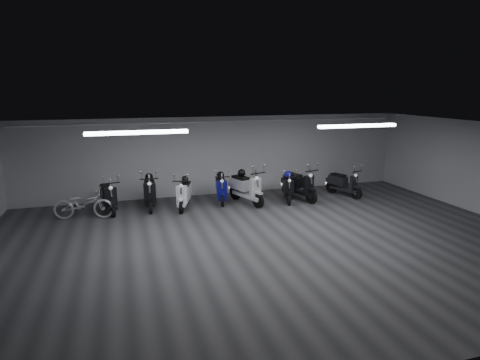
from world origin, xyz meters
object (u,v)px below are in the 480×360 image
object	(u,v)px
scooter_6	(246,183)
scooter_7	(288,184)
helmet_2	(288,175)
scooter_2	(184,189)
bicycle	(83,201)
helmet_4	(221,175)
scooter_8	(299,180)
helmet_1	(242,173)
helmet_0	(185,179)
scooter_9	(344,179)
scooter_4	(221,184)
helmet_3	(149,177)
scooter_0	(108,192)
scooter_1	(150,188)

from	to	relation	value
scooter_6	scooter_7	world-z (taller)	scooter_6
helmet_2	scooter_2	bearing A→B (deg)	-179.23
bicycle	helmet_4	world-z (taller)	bicycle
scooter_8	helmet_1	world-z (taller)	scooter_8
scooter_7	helmet_0	xyz separation A→B (m)	(-3.46, 0.39, 0.30)
scooter_8	scooter_9	xyz separation A→B (m)	(1.72, -0.04, -0.08)
scooter_7	scooter_8	xyz separation A→B (m)	(0.45, 0.06, 0.09)
helmet_4	scooter_2	bearing A→B (deg)	-156.73
scooter_4	helmet_3	world-z (taller)	scooter_4
scooter_9	helmet_0	xyz separation A→B (m)	(-5.62, 0.36, 0.29)
scooter_0	helmet_1	distance (m)	4.30
scooter_6	helmet_2	distance (m)	1.54
scooter_9	bicycle	xyz separation A→B (m)	(-8.70, -0.05, -0.06)
bicycle	helmet_3	world-z (taller)	bicycle
scooter_2	helmet_4	xyz separation A→B (m)	(1.35, 0.58, 0.26)
scooter_0	helmet_1	bearing A→B (deg)	-12.39
scooter_4	scooter_8	xyz separation A→B (m)	(2.66, -0.45, 0.08)
scooter_9	helmet_4	world-z (taller)	scooter_9
scooter_9	scooter_1	bearing A→B (deg)	155.12
helmet_3	helmet_1	bearing A→B (deg)	-7.21
scooter_8	helmet_4	world-z (taller)	scooter_8
scooter_9	helmet_2	xyz separation A→B (m)	(-2.10, 0.18, 0.26)
scooter_2	bicycle	distance (m)	3.01
scooter_4	helmet_3	bearing A→B (deg)	-174.92
bicycle	helmet_0	size ratio (longest dim) A/B	7.16
bicycle	helmet_1	size ratio (longest dim) A/B	6.60
scooter_4	scooter_7	xyz separation A→B (m)	(2.22, -0.52, -0.02)
scooter_2	helmet_0	distance (m)	0.36
scooter_4	scooter_9	world-z (taller)	scooter_4
helmet_2	helmet_4	xyz separation A→B (m)	(-2.25, 0.53, 0.02)
scooter_6	helmet_0	world-z (taller)	scooter_6
scooter_0	scooter_2	size ratio (longest dim) A/B	1.03
scooter_4	helmet_0	bearing A→B (deg)	-163.75
scooter_8	bicycle	distance (m)	6.98
scooter_1	helmet_3	size ratio (longest dim) A/B	7.12
scooter_9	scooter_7	bearing A→B (deg)	159.62
scooter_4	helmet_0	xyz separation A→B (m)	(-1.24, -0.13, 0.29)
scooter_4	helmet_2	world-z (taller)	scooter_4
scooter_0	scooter_1	size ratio (longest dim) A/B	0.95
scooter_4	helmet_2	distance (m)	2.32
scooter_8	helmet_0	world-z (taller)	scooter_8
scooter_9	helmet_2	distance (m)	2.12
scooter_7	helmet_1	size ratio (longest dim) A/B	6.19
scooter_6	helmet_1	bearing A→B (deg)	90.00
scooter_9	bicycle	distance (m)	8.70
scooter_1	scooter_2	xyz separation A→B (m)	(1.05, -0.31, -0.05)
scooter_0	scooter_1	distance (m)	1.26
scooter_0	helmet_4	distance (m)	3.68
scooter_6	helmet_1	world-z (taller)	scooter_6
scooter_1	scooter_7	distance (m)	4.60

